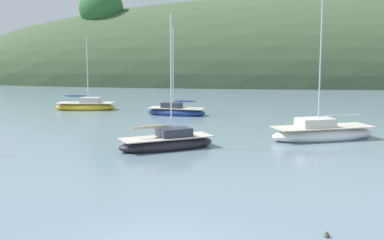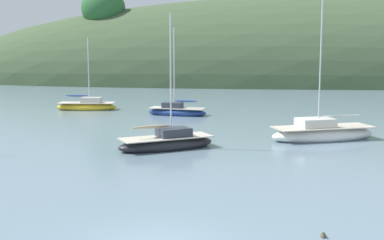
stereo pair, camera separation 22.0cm
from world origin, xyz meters
TOP-DOWN VIEW (x-y plane):
  - far_shoreline_hill at (25.03, 78.97)m, footprint 150.00×36.00m
  - sailboat_white_near at (-11.32, 35.29)m, footprint 6.02×2.22m
  - sailboat_black_sloop at (8.77, 19.56)m, footprint 7.77×4.68m
  - sailboat_grey_yawl at (-1.29, 15.83)m, footprint 6.36×4.76m
  - sailboat_yellow_far at (-2.06, 31.70)m, footprint 5.77×3.06m
  - duck_lead at (5.34, 1.38)m, footprint 0.22×0.43m

SIDE VIEW (x-z plane):
  - duck_lead at x=5.34m, z-range -0.07..0.17m
  - far_shoreline_hill at x=25.03m, z-range -16.40..16.55m
  - sailboat_yellow_far at x=-2.06m, z-range -3.72..4.43m
  - sailboat_white_near at x=-11.32m, z-range -3.29..4.03m
  - sailboat_grey_yawl at x=-1.29m, z-range -3.81..4.58m
  - sailboat_black_sloop at x=8.77m, z-range -4.38..5.25m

